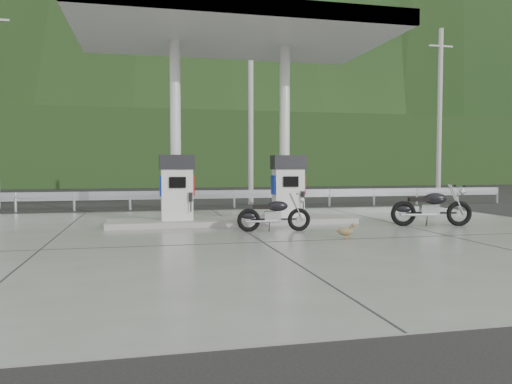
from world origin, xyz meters
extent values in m
plane|color=black|center=(0.00, 0.00, 0.00)|extent=(160.00, 160.00, 0.00)
cube|color=slate|center=(0.00, 0.00, 0.01)|extent=(18.00, 14.00, 0.02)
cube|color=gray|center=(0.00, 2.50, 0.10)|extent=(7.00, 1.40, 0.15)
cylinder|color=silver|center=(-1.60, 2.90, 2.67)|extent=(0.30, 0.30, 5.00)
cylinder|color=silver|center=(1.60, 2.90, 2.67)|extent=(0.30, 0.30, 5.00)
cube|color=beige|center=(0.00, 2.50, 5.37)|extent=(8.50, 5.00, 0.40)
cube|color=black|center=(0.00, 11.50, 0.00)|extent=(60.00, 7.00, 0.01)
cylinder|color=#9C9C97|center=(2.00, 9.50, 4.00)|extent=(0.22, 0.22, 8.00)
cylinder|color=#9C9C97|center=(11.00, 9.50, 4.00)|extent=(0.22, 0.22, 8.00)
cube|color=black|center=(0.00, 30.00, 3.00)|extent=(80.00, 6.00, 6.00)
camera|label=1|loc=(-2.51, -11.38, 1.67)|focal=35.00mm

